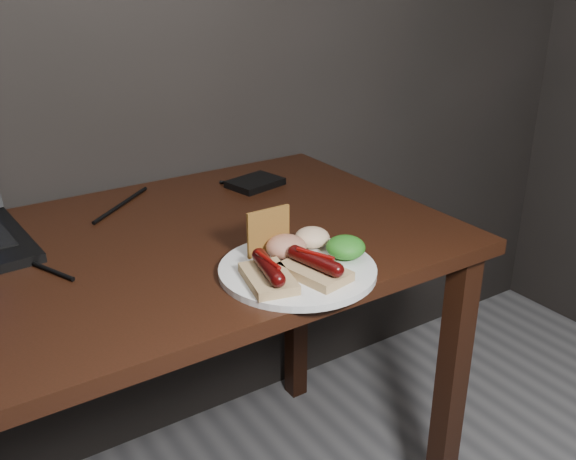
{
  "coord_description": "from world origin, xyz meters",
  "views": [
    {
      "loc": [
        -0.27,
        0.32,
        1.25
      ],
      "look_at": [
        0.28,
        1.17,
        0.82
      ],
      "focal_mm": 40.0,
      "sensor_mm": 36.0,
      "label": 1
    }
  ],
  "objects": [
    {
      "name": "crispbread",
      "position": [
        0.27,
        1.21,
        0.8
      ],
      "size": [
        0.08,
        0.01,
        0.08
      ],
      "primitive_type": "cube",
      "color": "#A5672D",
      "rests_on": "plate"
    },
    {
      "name": "bread_sausage_center",
      "position": [
        0.29,
        1.09,
        0.78
      ],
      "size": [
        0.09,
        0.13,
        0.04
      ],
      "color": "tan",
      "rests_on": "plate"
    },
    {
      "name": "plate",
      "position": [
        0.28,
        1.14,
        0.76
      ],
      "size": [
        0.28,
        0.28,
        0.01
      ],
      "primitive_type": "cylinder",
      "rotation": [
        0.0,
        0.0,
        -0.02
      ],
      "color": "silver",
      "rests_on": "desk"
    },
    {
      "name": "hard_drive",
      "position": [
        0.45,
        1.57,
        0.76
      ],
      "size": [
        0.14,
        0.11,
        0.02
      ],
      "primitive_type": "cube",
      "rotation": [
        0.0,
        0.0,
        0.22
      ],
      "color": "black",
      "rests_on": "desk"
    },
    {
      "name": "salsa_mound",
      "position": [
        0.29,
        1.18,
        0.78
      ],
      "size": [
        0.07,
        0.07,
        0.04
      ],
      "primitive_type": "ellipsoid",
      "color": "maroon",
      "rests_on": "plate"
    },
    {
      "name": "desk",
      "position": [
        0.0,
        1.38,
        0.66
      ],
      "size": [
        1.4,
        0.7,
        0.75
      ],
      "color": "black",
      "rests_on": "ground"
    },
    {
      "name": "desk_cables",
      "position": [
        -0.03,
        1.51,
        0.75
      ],
      "size": [
        1.04,
        0.37,
        0.01
      ],
      "color": "black",
      "rests_on": "desk"
    },
    {
      "name": "coleslaw_mound",
      "position": [
        0.35,
        1.19,
        0.78
      ],
      "size": [
        0.06,
        0.06,
        0.04
      ],
      "primitive_type": "ellipsoid",
      "color": "white",
      "rests_on": "plate"
    },
    {
      "name": "bread_sausage_left",
      "position": [
        0.21,
        1.11,
        0.78
      ],
      "size": [
        0.09,
        0.13,
        0.04
      ],
      "color": "tan",
      "rests_on": "plate"
    },
    {
      "name": "salad_greens",
      "position": [
        0.38,
        1.12,
        0.78
      ],
      "size": [
        0.07,
        0.07,
        0.04
      ],
      "primitive_type": "ellipsoid",
      "color": "#155611",
      "rests_on": "plate"
    }
  ]
}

